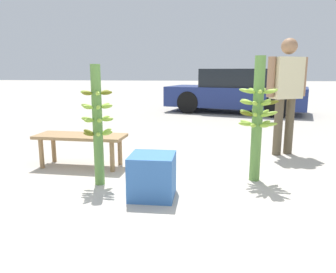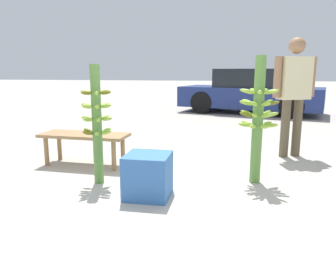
{
  "view_description": "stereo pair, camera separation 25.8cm",
  "coord_description": "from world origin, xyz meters",
  "px_view_note": "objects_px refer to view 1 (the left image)",
  "views": [
    {
      "loc": [
        0.33,
        -3.27,
        1.26
      ],
      "look_at": [
        -0.13,
        0.55,
        0.49
      ],
      "focal_mm": 35.0,
      "sensor_mm": 36.0,
      "label": 1
    },
    {
      "loc": [
        0.58,
        -3.23,
        1.26
      ],
      "look_at": [
        -0.13,
        0.55,
        0.49
      ],
      "focal_mm": 35.0,
      "sensor_mm": 36.0,
      "label": 2
    }
  ],
  "objects_px": {
    "banana_stalk_center": "(257,116)",
    "market_bench": "(81,140)",
    "banana_stalk_left": "(97,122)",
    "vendor_person": "(286,87)",
    "parked_car": "(237,91)",
    "produce_crate": "(152,176)"
  },
  "relations": [
    {
      "from": "market_bench",
      "to": "parked_car",
      "type": "height_order",
      "value": "parked_car"
    },
    {
      "from": "parked_car",
      "to": "produce_crate",
      "type": "xyz_separation_m",
      "value": [
        -1.44,
        -7.18,
        -0.42
      ]
    },
    {
      "from": "banana_stalk_left",
      "to": "parked_car",
      "type": "distance_m",
      "value": 7.18
    },
    {
      "from": "banana_stalk_center",
      "to": "parked_car",
      "type": "height_order",
      "value": "banana_stalk_center"
    },
    {
      "from": "banana_stalk_left",
      "to": "banana_stalk_center",
      "type": "relative_size",
      "value": 0.93
    },
    {
      "from": "banana_stalk_left",
      "to": "vendor_person",
      "type": "bearing_deg",
      "value": 35.07
    },
    {
      "from": "banana_stalk_left",
      "to": "vendor_person",
      "type": "distance_m",
      "value": 2.9
    },
    {
      "from": "parked_car",
      "to": "market_bench",
      "type": "bearing_deg",
      "value": 173.06
    },
    {
      "from": "parked_car",
      "to": "produce_crate",
      "type": "distance_m",
      "value": 7.33
    },
    {
      "from": "market_bench",
      "to": "banana_stalk_left",
      "type": "bearing_deg",
      "value": -51.77
    },
    {
      "from": "banana_stalk_center",
      "to": "market_bench",
      "type": "distance_m",
      "value": 2.29
    },
    {
      "from": "banana_stalk_center",
      "to": "parked_car",
      "type": "xyz_separation_m",
      "value": [
        0.34,
        6.52,
        -0.12
      ]
    },
    {
      "from": "banana_stalk_center",
      "to": "vendor_person",
      "type": "bearing_deg",
      "value": 65.44
    },
    {
      "from": "banana_stalk_center",
      "to": "produce_crate",
      "type": "distance_m",
      "value": 1.39
    },
    {
      "from": "banana_stalk_center",
      "to": "produce_crate",
      "type": "height_order",
      "value": "banana_stalk_center"
    },
    {
      "from": "market_bench",
      "to": "produce_crate",
      "type": "bearing_deg",
      "value": -37.84
    },
    {
      "from": "banana_stalk_center",
      "to": "market_bench",
      "type": "relative_size",
      "value": 1.19
    },
    {
      "from": "banana_stalk_center",
      "to": "vendor_person",
      "type": "distance_m",
      "value": 1.46
    },
    {
      "from": "produce_crate",
      "to": "market_bench",
      "type": "bearing_deg",
      "value": 139.54
    },
    {
      "from": "banana_stalk_left",
      "to": "produce_crate",
      "type": "relative_size",
      "value": 3.01
    },
    {
      "from": "vendor_person",
      "to": "parked_car",
      "type": "relative_size",
      "value": 0.39
    },
    {
      "from": "parked_car",
      "to": "banana_stalk_left",
      "type": "bearing_deg",
      "value": 178.51
    }
  ]
}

